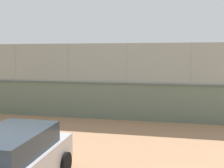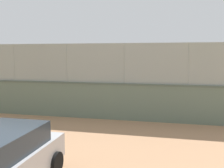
{
  "view_description": "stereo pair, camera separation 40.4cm",
  "coord_description": "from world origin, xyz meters",
  "px_view_note": "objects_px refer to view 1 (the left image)",
  "views": [
    {
      "loc": [
        -5.24,
        25.73,
        3.31
      ],
      "look_at": [
        -1.76,
        7.64,
        1.18
      ],
      "focal_mm": 41.99,
      "sensor_mm": 36.0,
      "label": 1
    },
    {
      "loc": [
        -5.63,
        25.65,
        3.31
      ],
      "look_at": [
        -1.76,
        7.64,
        1.18
      ],
      "focal_mm": 41.99,
      "sensor_mm": 36.0,
      "label": 2
    }
  ],
  "objects_px": {
    "sports_ball": "(72,91)",
    "parked_car_silver": "(8,163)",
    "spare_ball_by_wall": "(161,114)",
    "player_crossing_court": "(93,86)",
    "courtside_bench": "(27,100)",
    "player_baseline_waiting": "(159,78)",
    "player_near_wall_returning": "(166,85)"
  },
  "relations": [
    {
      "from": "courtside_bench",
      "to": "parked_car_silver",
      "type": "height_order",
      "value": "parked_car_silver"
    },
    {
      "from": "spare_ball_by_wall",
      "to": "courtside_bench",
      "type": "xyz_separation_m",
      "value": [
        8.16,
        -0.43,
        0.42
      ]
    },
    {
      "from": "sports_ball",
      "to": "courtside_bench",
      "type": "distance_m",
      "value": 2.9
    },
    {
      "from": "player_baseline_waiting",
      "to": "parked_car_silver",
      "type": "relative_size",
      "value": 0.38
    },
    {
      "from": "courtside_bench",
      "to": "spare_ball_by_wall",
      "type": "bearing_deg",
      "value": 176.99
    },
    {
      "from": "player_baseline_waiting",
      "to": "courtside_bench",
      "type": "distance_m",
      "value": 13.97
    },
    {
      "from": "player_crossing_court",
      "to": "parked_car_silver",
      "type": "distance_m",
      "value": 12.95
    },
    {
      "from": "sports_ball",
      "to": "player_baseline_waiting",
      "type": "bearing_deg",
      "value": -119.39
    },
    {
      "from": "player_crossing_court",
      "to": "spare_ball_by_wall",
      "type": "distance_m",
      "value": 6.22
    },
    {
      "from": "player_crossing_court",
      "to": "parked_car_silver",
      "type": "xyz_separation_m",
      "value": [
        -1.39,
        12.87,
        -0.2
      ]
    },
    {
      "from": "player_crossing_court",
      "to": "sports_ball",
      "type": "relative_size",
      "value": 12.89
    },
    {
      "from": "spare_ball_by_wall",
      "to": "parked_car_silver",
      "type": "relative_size",
      "value": 0.02
    },
    {
      "from": "player_near_wall_returning",
      "to": "sports_ball",
      "type": "bearing_deg",
      "value": 32.98
    },
    {
      "from": "sports_ball",
      "to": "spare_ball_by_wall",
      "type": "relative_size",
      "value": 1.47
    },
    {
      "from": "parked_car_silver",
      "to": "player_crossing_court",
      "type": "bearing_deg",
      "value": -83.84
    },
    {
      "from": "player_near_wall_returning",
      "to": "player_baseline_waiting",
      "type": "relative_size",
      "value": 1.04
    },
    {
      "from": "player_near_wall_returning",
      "to": "player_baseline_waiting",
      "type": "bearing_deg",
      "value": -84.0
    },
    {
      "from": "courtside_bench",
      "to": "player_near_wall_returning",
      "type": "bearing_deg",
      "value": -146.37
    },
    {
      "from": "player_crossing_court",
      "to": "player_baseline_waiting",
      "type": "height_order",
      "value": "player_crossing_court"
    },
    {
      "from": "player_baseline_waiting",
      "to": "parked_car_silver",
      "type": "height_order",
      "value": "player_baseline_waiting"
    },
    {
      "from": "player_baseline_waiting",
      "to": "courtside_bench",
      "type": "bearing_deg",
      "value": 55.56
    },
    {
      "from": "player_baseline_waiting",
      "to": "sports_ball",
      "type": "height_order",
      "value": "player_baseline_waiting"
    },
    {
      "from": "player_baseline_waiting",
      "to": "sports_ball",
      "type": "distance_m",
      "value": 11.31
    },
    {
      "from": "spare_ball_by_wall",
      "to": "parked_car_silver",
      "type": "xyz_separation_m",
      "value": [
        3.43,
        9.05,
        0.75
      ]
    },
    {
      "from": "player_near_wall_returning",
      "to": "spare_ball_by_wall",
      "type": "xyz_separation_m",
      "value": [
        0.35,
        6.09,
        -0.88
      ]
    },
    {
      "from": "sports_ball",
      "to": "spare_ball_by_wall",
      "type": "xyz_separation_m",
      "value": [
        -5.81,
        2.09,
        -0.8
      ]
    },
    {
      "from": "spare_ball_by_wall",
      "to": "parked_car_silver",
      "type": "distance_m",
      "value": 9.71
    },
    {
      "from": "courtside_bench",
      "to": "parked_car_silver",
      "type": "bearing_deg",
      "value": 116.52
    },
    {
      "from": "player_crossing_court",
      "to": "courtside_bench",
      "type": "relative_size",
      "value": 1.04
    },
    {
      "from": "player_near_wall_returning",
      "to": "courtside_bench",
      "type": "xyz_separation_m",
      "value": [
        8.51,
        5.66,
        -0.47
      ]
    },
    {
      "from": "player_near_wall_returning",
      "to": "parked_car_silver",
      "type": "bearing_deg",
      "value": 75.99
    },
    {
      "from": "sports_ball",
      "to": "parked_car_silver",
      "type": "bearing_deg",
      "value": 102.09
    }
  ]
}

